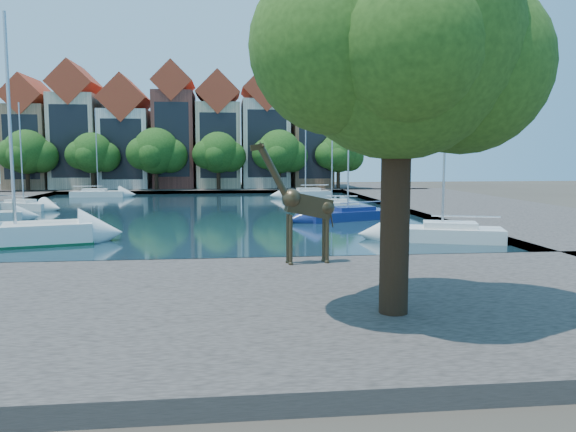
# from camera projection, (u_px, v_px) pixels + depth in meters

# --- Properties ---
(ground) EXTENTS (160.00, 160.00, 0.00)m
(ground) POSITION_uv_depth(u_px,v_px,m) (158.00, 271.00, 23.74)
(ground) COLOR #38332B
(ground) RESTS_ON ground
(water_basin) EXTENTS (38.00, 50.00, 0.08)m
(water_basin) POSITION_uv_depth(u_px,v_px,m) (191.00, 213.00, 47.45)
(water_basin) COLOR black
(water_basin) RESTS_ON ground
(near_quay) EXTENTS (50.00, 14.00, 0.50)m
(near_quay) POSITION_uv_depth(u_px,v_px,m) (130.00, 310.00, 16.80)
(near_quay) COLOR #514B46
(near_quay) RESTS_ON ground
(far_quay) EXTENTS (60.00, 16.00, 0.50)m
(far_quay) POSITION_uv_depth(u_px,v_px,m) (205.00, 189.00, 79.05)
(far_quay) COLOR #514B46
(far_quay) RESTS_ON ground
(right_quay) EXTENTS (14.00, 52.00, 0.50)m
(right_quay) POSITION_uv_depth(u_px,v_px,m) (474.00, 208.00, 50.19)
(right_quay) COLOR #514B46
(right_quay) RESTS_ON ground
(plane_tree) EXTENTS (8.32, 6.40, 10.62)m
(plane_tree) POSITION_uv_depth(u_px,v_px,m) (403.00, 49.00, 14.86)
(plane_tree) COLOR #332114
(plane_tree) RESTS_ON near_quay
(townhouse_west_end) EXTENTS (5.44, 9.18, 14.93)m
(townhouse_west_end) POSITION_uv_depth(u_px,v_px,m) (32.00, 137.00, 75.75)
(townhouse_west_end) COLOR #8C694C
(townhouse_west_end) RESTS_ON far_quay
(townhouse_west_mid) EXTENTS (5.94, 9.18, 16.79)m
(townhouse_west_mid) POSITION_uv_depth(u_px,v_px,m) (78.00, 131.00, 76.32)
(townhouse_west_mid) COLOR beige
(townhouse_west_mid) RESTS_ON far_quay
(townhouse_west_inner) EXTENTS (6.43, 9.18, 15.15)m
(townhouse_west_inner) POSITION_uv_depth(u_px,v_px,m) (127.00, 138.00, 77.13)
(townhouse_west_inner) COLOR silver
(townhouse_west_inner) RESTS_ON far_quay
(townhouse_center) EXTENTS (5.44, 9.18, 16.93)m
(townhouse_center) POSITION_uv_depth(u_px,v_px,m) (175.00, 131.00, 77.74)
(townhouse_center) COLOR brown
(townhouse_center) RESTS_ON far_quay
(townhouse_east_inner) EXTENTS (5.94, 9.18, 15.79)m
(townhouse_east_inner) POSITION_uv_depth(u_px,v_px,m) (218.00, 135.00, 78.47)
(townhouse_east_inner) COLOR tan
(townhouse_east_inner) RESTS_ON far_quay
(townhouse_east_mid) EXTENTS (6.43, 9.18, 16.65)m
(townhouse_east_mid) POSITION_uv_depth(u_px,v_px,m) (265.00, 133.00, 79.14)
(townhouse_east_mid) COLOR beige
(townhouse_east_mid) RESTS_ON far_quay
(townhouse_east_end) EXTENTS (5.44, 9.18, 14.43)m
(townhouse_east_end) POSITION_uv_depth(u_px,v_px,m) (310.00, 140.00, 79.97)
(townhouse_east_end) COLOR brown
(townhouse_east_end) RESTS_ON far_quay
(far_tree_far_west) EXTENTS (7.28, 5.60, 7.68)m
(far_tree_far_west) POSITION_uv_depth(u_px,v_px,m) (27.00, 153.00, 70.67)
(far_tree_far_west) COLOR #332114
(far_tree_far_west) RESTS_ON far_quay
(far_tree_west) EXTENTS (6.76, 5.20, 7.36)m
(far_tree_west) POSITION_uv_depth(u_px,v_px,m) (93.00, 154.00, 71.56)
(far_tree_west) COLOR #332114
(far_tree_west) RESTS_ON far_quay
(far_tree_mid_west) EXTENTS (7.80, 6.00, 8.00)m
(far_tree_mid_west) POSITION_uv_depth(u_px,v_px,m) (157.00, 153.00, 72.43)
(far_tree_mid_west) COLOR #332114
(far_tree_mid_west) RESTS_ON far_quay
(far_tree_mid_east) EXTENTS (7.02, 5.40, 7.52)m
(far_tree_mid_east) POSITION_uv_depth(u_px,v_px,m) (219.00, 154.00, 73.32)
(far_tree_mid_east) COLOR #332114
(far_tree_mid_east) RESTS_ON far_quay
(far_tree_east) EXTENTS (7.54, 5.80, 7.84)m
(far_tree_east) POSITION_uv_depth(u_px,v_px,m) (280.00, 153.00, 74.20)
(far_tree_east) COLOR #332114
(far_tree_east) RESTS_ON far_quay
(far_tree_far_east) EXTENTS (6.76, 5.20, 7.36)m
(far_tree_far_east) POSITION_uv_depth(u_px,v_px,m) (339.00, 154.00, 75.09)
(far_tree_far_east) COLOR #332114
(far_tree_far_east) RESTS_ON far_quay
(giraffe_statue) EXTENTS (3.39, 0.85, 4.85)m
(giraffe_statue) POSITION_uv_depth(u_px,v_px,m) (303.00, 205.00, 22.57)
(giraffe_statue) COLOR #3B301D
(giraffe_statue) RESTS_ON near_quay
(sailboat_left_d) EXTENTS (5.78, 4.02, 9.44)m
(sailboat_left_d) POSITION_uv_depth(u_px,v_px,m) (24.00, 204.00, 49.92)
(sailboat_left_d) COLOR silver
(sailboat_left_d) RESTS_ON water_basin
(sailboat_left_e) EXTENTS (6.07, 2.18, 10.23)m
(sailboat_left_e) POSITION_uv_depth(u_px,v_px,m) (98.00, 192.00, 65.83)
(sailboat_left_e) COLOR silver
(sailboat_left_e) RESTS_ON water_basin
(sailboat_right_a) EXTENTS (6.97, 4.20, 10.45)m
(sailboat_right_a) POSITION_uv_depth(u_px,v_px,m) (442.00, 231.00, 31.55)
(sailboat_right_a) COLOR silver
(sailboat_right_a) RESTS_ON water_basin
(sailboat_right_b) EXTENTS (7.47, 4.93, 10.67)m
(sailboat_right_b) POSITION_uv_depth(u_px,v_px,m) (348.00, 213.00, 42.09)
(sailboat_right_b) COLOR navy
(sailboat_right_b) RESTS_ON water_basin
(sailboat_right_c) EXTENTS (5.14, 2.75, 9.52)m
(sailboat_right_c) POSITION_uv_depth(u_px,v_px,m) (332.00, 204.00, 50.18)
(sailboat_right_c) COLOR silver
(sailboat_right_c) RESTS_ON water_basin
(sailboat_right_d) EXTENTS (6.03, 2.63, 10.12)m
(sailboat_right_d) POSITION_uv_depth(u_px,v_px,m) (305.00, 192.00, 64.53)
(sailboat_right_d) COLOR silver
(sailboat_right_d) RESTS_ON water_basin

